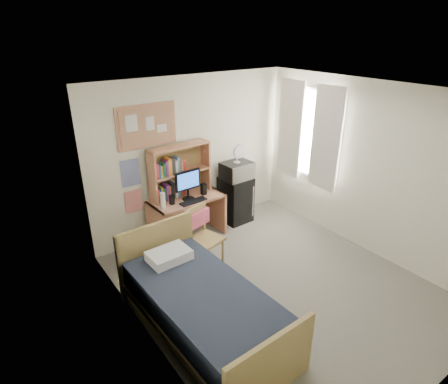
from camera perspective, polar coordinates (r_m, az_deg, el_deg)
floor at (r=5.36m, az=7.83°, el=-13.95°), size 3.60×4.20×0.02m
ceiling at (r=4.29m, az=9.84°, el=14.71°), size 3.60×4.20×0.02m
wall_back at (r=6.23m, az=-4.79°, el=5.51°), size 3.60×0.04×2.60m
wall_left at (r=3.78m, az=-11.60°, el=-8.01°), size 0.04×4.20×2.60m
wall_right at (r=6.00m, az=21.25°, el=3.17°), size 0.04×4.20×2.60m
window_unit at (r=6.56m, az=12.73°, el=8.70°), size 0.10×1.40×1.70m
curtain_left at (r=6.29m, az=15.25°, el=7.79°), size 0.04×0.55×1.70m
curtain_right at (r=6.80m, az=10.06°, el=9.45°), size 0.04×0.55×1.70m
bulletin_board at (r=5.70m, az=-11.73°, el=9.83°), size 0.94×0.03×0.64m
poster_wave at (r=5.78m, az=-14.07°, el=2.85°), size 0.30×0.01×0.42m
poster_japan at (r=5.97m, az=-13.62°, el=-1.36°), size 0.28×0.01×0.36m
desk at (r=6.19m, az=-5.62°, el=-4.02°), size 1.22×0.65×0.75m
desk_chair at (r=5.41m, az=-2.80°, el=-7.16°), size 0.58×0.58×0.94m
mini_fridge at (r=6.73m, az=1.77°, el=-1.12°), size 0.50×0.50×0.82m
bed at (r=4.49m, az=-3.06°, el=-17.62°), size 1.13×2.16×0.58m
hutch at (r=5.98m, az=-6.71°, el=3.24°), size 1.04×0.31×0.84m
monitor at (r=5.88m, az=-5.53°, el=1.00°), size 0.44×0.06×0.47m
keyboard at (r=5.86m, az=-4.69°, el=-1.43°), size 0.45×0.16×0.02m
speaker_left at (r=5.80m, az=-7.94°, el=-1.17°), size 0.07×0.07×0.15m
speaker_right at (r=6.09m, az=-3.12°, el=0.46°), size 0.08×0.08×0.19m
water_bottle at (r=5.67m, az=-9.31°, el=-1.32°), size 0.08×0.08×0.25m
hoodie at (r=5.41m, az=-4.44°, el=-4.11°), size 0.50×0.26×0.23m
microwave at (r=6.49m, az=1.95°, el=3.29°), size 0.52×0.40×0.29m
desk_fan at (r=6.40m, az=1.99°, el=5.76°), size 0.24×0.24×0.29m
pillow at (r=4.78m, az=-8.37°, el=-9.54°), size 0.52×0.37×0.12m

